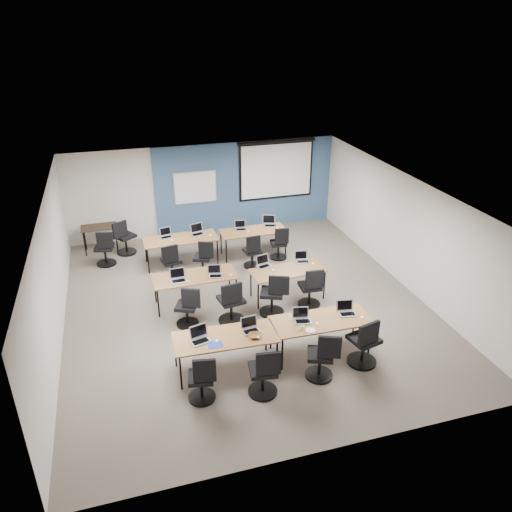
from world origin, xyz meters
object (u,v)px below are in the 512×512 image
object	(u,v)px
task_chair_4	(188,310)
laptop_8	(166,235)
task_chair_0	(202,382)
laptop_3	(346,310)
training_table_front_right	(321,322)
laptop_4	(178,278)
laptop_0	(200,337)
task_chair_3	(364,346)
task_chair_9	(204,260)
projector_screen	(276,167)
task_chair_1	(264,376)
laptop_11	(270,223)
task_chair_8	(171,264)
utility_table	(99,229)
laptop_5	(215,273)
task_chair_11	(279,246)
task_chair_5	(231,305)
whiteboard	(195,188)
task_chair_6	(273,297)
spare_chair_b	(105,251)
training_table_front_left	(225,338)
training_table_back_left	(181,240)
task_chair_10	(253,254)
task_chair_2	(322,360)
laptop_7	(302,259)
laptop_9	(197,231)
laptop_1	(250,327)
laptop_2	(302,318)
task_chair_7	(311,290)
laptop_10	(241,227)
training_table_back_right	(253,232)
training_table_mid_right	(288,272)
laptop_6	(263,263)

from	to	relation	value
task_chair_4	laptop_8	distance (m)	3.26
task_chair_0	laptop_3	world-z (taller)	laptop_3
training_table_front_right	laptop_4	distance (m)	3.39
laptop_0	task_chair_3	xyz separation A→B (m)	(3.00, -0.64, -0.36)
task_chair_9	task_chair_4	bearing A→B (deg)	-85.66
projector_screen	task_chair_1	size ratio (longest dim) A/B	2.38
task_chair_3	laptop_11	xyz separation A→B (m)	(-0.10, 5.47, 0.36)
task_chair_8	utility_table	distance (m)	2.79
training_table_front_right	task_chair_1	xyz separation A→B (m)	(-1.44, -0.90, -0.27)
laptop_5	task_chair_11	bearing A→B (deg)	51.55
task_chair_9	laptop_3	bearing A→B (deg)	-37.20
task_chair_3	task_chair_9	xyz separation A→B (m)	(-2.19, 4.50, -0.04)
laptop_0	laptop_4	world-z (taller)	laptop_0
task_chair_5	whiteboard	bearing A→B (deg)	78.99
task_chair_6	spare_chair_b	world-z (taller)	task_chair_6
training_table_front_left	training_table_back_left	bearing A→B (deg)	93.55
task_chair_10	task_chair_2	bearing A→B (deg)	-96.74
training_table_back_left	laptop_3	xyz separation A→B (m)	(2.58, -4.57, 0.10)
laptop_7	laptop_11	bearing A→B (deg)	100.89
task_chair_0	laptop_9	bearing A→B (deg)	91.55
laptop_1	task_chair_6	size ratio (longest dim) A/B	0.31
projector_screen	utility_table	world-z (taller)	projector_screen
projector_screen	laptop_7	size ratio (longest dim) A/B	7.80
projector_screen	task_chair_6	size ratio (longest dim) A/B	2.32
task_chair_9	utility_table	xyz separation A→B (m)	(-2.50, 2.18, 0.27)
laptop_9	laptop_3	bearing A→B (deg)	-83.24
training_table_front_left	training_table_back_left	xyz separation A→B (m)	(-0.10, 4.67, 0.00)
laptop_2	task_chair_10	size ratio (longest dim) A/B	0.34
laptop_1	laptop_8	xyz separation A→B (m)	(-0.95, 4.79, -0.00)
task_chair_3	task_chair_8	world-z (taller)	task_chair_3
task_chair_5	task_chair_7	bearing A→B (deg)	-4.54
laptop_7	laptop_10	size ratio (longest dim) A/B	1.01
task_chair_3	task_chair_4	size ratio (longest dim) A/B	1.08
task_chair_5	utility_table	bearing A→B (deg)	111.17
laptop_2	laptop_7	xyz separation A→B (m)	(0.93, 2.39, -0.00)
laptop_10	utility_table	xyz separation A→B (m)	(-3.74, 1.25, -0.13)
spare_chair_b	laptop_1	bearing A→B (deg)	-50.28
training_table_back_right	laptop_1	bearing A→B (deg)	-107.22
projector_screen	task_chair_4	world-z (taller)	projector_screen
training_table_mid_right	task_chair_8	bearing A→B (deg)	142.06
task_chair_5	laptop_9	distance (m)	3.36
laptop_3	task_chair_6	distance (m)	1.82
laptop_0	task_chair_9	distance (m)	3.96
laptop_8	task_chair_9	bearing A→B (deg)	-65.66
task_chair_5	laptop_6	xyz separation A→B (m)	(1.04, 1.03, 0.36)
task_chair_2	whiteboard	bearing A→B (deg)	119.38
training_table_front_right	task_chair_3	size ratio (longest dim) A/B	1.86
whiteboard	laptop_9	size ratio (longest dim) A/B	3.61
task_chair_2	task_chair_6	xyz separation A→B (m)	(-0.16, 2.31, 0.02)
laptop_0	task_chair_2	size ratio (longest dim) A/B	0.34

